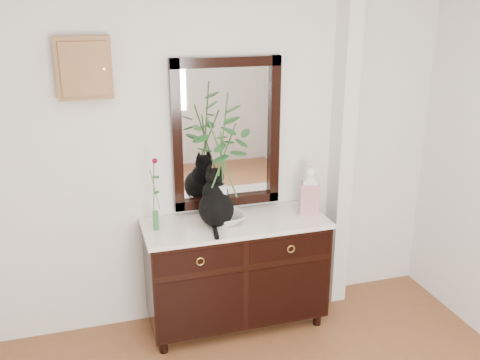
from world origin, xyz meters
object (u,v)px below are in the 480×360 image
object	(u,v)px
lotus_bowl	(223,218)
ginger_jar	(309,189)
sideboard	(236,268)
cat	(216,198)

from	to	relation	value
lotus_bowl	ginger_jar	distance (m)	0.68
ginger_jar	sideboard	bearing A→B (deg)	-178.84
ginger_jar	cat	bearing A→B (deg)	-178.86
sideboard	ginger_jar	bearing A→B (deg)	1.16
sideboard	lotus_bowl	xyz separation A→B (m)	(-0.10, 0.00, 0.41)
lotus_bowl	ginger_jar	bearing A→B (deg)	0.61
sideboard	cat	size ratio (longest dim) A/B	3.28
sideboard	cat	xyz separation A→B (m)	(-0.15, -0.00, 0.58)
cat	ginger_jar	size ratio (longest dim) A/B	1.10
cat	lotus_bowl	size ratio (longest dim) A/B	1.35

